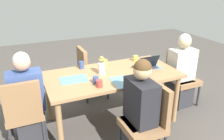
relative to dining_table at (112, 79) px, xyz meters
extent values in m
plane|color=#4C4742|center=(0.00, 0.00, -0.67)|extent=(10.00, 10.00, 0.00)
cube|color=#9E754C|center=(0.00, 0.00, 0.07)|extent=(1.81, 0.92, 0.04)
cylinder|color=#9E754C|center=(-0.83, -0.38, -0.31)|extent=(0.07, 0.07, 0.71)
cylinder|color=#9E754C|center=(0.83, -0.38, -0.31)|extent=(0.07, 0.07, 0.71)
cylinder|color=#9E754C|center=(-0.83, 0.38, -0.31)|extent=(0.07, 0.07, 0.71)
cylinder|color=#9E754C|center=(0.83, 0.38, -0.31)|extent=(0.07, 0.07, 0.71)
cube|color=olive|center=(1.26, 0.00, -0.26)|extent=(0.44, 0.44, 0.08)
cube|color=olive|center=(1.26, 0.19, 0.01)|extent=(0.42, 0.06, 0.45)
cylinder|color=#333338|center=(1.45, -0.19, -0.48)|extent=(0.04, 0.04, 0.37)
cylinder|color=#333338|center=(1.07, -0.19, -0.48)|extent=(0.04, 0.04, 0.37)
cylinder|color=#333338|center=(1.45, 0.19, -0.48)|extent=(0.04, 0.04, 0.37)
cylinder|color=#333338|center=(1.07, 0.19, -0.48)|extent=(0.04, 0.04, 0.37)
cube|color=#2D2D33|center=(1.20, 0.00, -0.44)|extent=(0.34, 0.36, 0.45)
cube|color=#B7B2A8|center=(1.20, 0.00, 0.03)|extent=(0.40, 0.24, 0.50)
sphere|color=tan|center=(1.20, 0.00, 0.40)|extent=(0.20, 0.20, 0.20)
sphere|color=beige|center=(1.20, 0.00, 0.43)|extent=(0.19, 0.19, 0.19)
cube|color=olive|center=(-1.18, 0.03, -0.26)|extent=(0.44, 0.44, 0.08)
cube|color=olive|center=(-1.18, -0.16, 0.01)|extent=(0.42, 0.06, 0.45)
cylinder|color=#333338|center=(-1.37, 0.22, -0.48)|extent=(0.04, 0.04, 0.37)
cylinder|color=#333338|center=(-0.99, 0.22, -0.48)|extent=(0.04, 0.04, 0.37)
cylinder|color=#333338|center=(-0.99, -0.16, -0.48)|extent=(0.04, 0.04, 0.37)
cube|color=#2D2D33|center=(-1.12, 0.03, -0.44)|extent=(0.34, 0.36, 0.45)
cube|color=#384C84|center=(-1.12, 0.03, 0.03)|extent=(0.40, 0.24, 0.50)
sphere|color=tan|center=(-1.12, 0.03, 0.40)|extent=(0.20, 0.20, 0.20)
sphere|color=beige|center=(-1.12, 0.03, 0.43)|extent=(0.19, 0.19, 0.19)
cube|color=olive|center=(0.02, -0.80, -0.26)|extent=(0.44, 0.44, 0.08)
cube|color=olive|center=(0.21, -0.80, 0.01)|extent=(0.06, 0.42, 0.45)
cylinder|color=#333338|center=(-0.17, -0.61, -0.48)|extent=(0.04, 0.04, 0.37)
cylinder|color=#333338|center=(0.21, -0.61, -0.48)|extent=(0.04, 0.04, 0.37)
cube|color=#2D2D33|center=(0.02, -0.74, -0.44)|extent=(0.36, 0.34, 0.45)
cube|color=#232328|center=(0.02, -0.74, 0.03)|extent=(0.24, 0.40, 0.50)
sphere|color=tan|center=(0.02, -0.74, 0.40)|extent=(0.20, 0.20, 0.20)
sphere|color=#51381E|center=(0.02, -0.74, 0.43)|extent=(0.19, 0.19, 0.19)
cube|color=olive|center=(0.01, 0.82, -0.26)|extent=(0.44, 0.44, 0.08)
cube|color=olive|center=(-0.18, 0.82, 0.01)|extent=(0.06, 0.42, 0.45)
cylinder|color=#333338|center=(0.20, 1.01, -0.48)|extent=(0.04, 0.04, 0.37)
cylinder|color=#333338|center=(0.20, 0.63, -0.48)|extent=(0.04, 0.04, 0.37)
cylinder|color=#333338|center=(-0.18, 1.01, -0.48)|extent=(0.04, 0.04, 0.37)
cylinder|color=#333338|center=(-0.18, 0.63, -0.48)|extent=(0.04, 0.04, 0.37)
cylinder|color=silver|center=(-0.13, 0.04, 0.16)|extent=(0.09, 0.09, 0.16)
sphere|color=gold|center=(-0.11, 0.04, 0.29)|extent=(0.05, 0.05, 0.05)
cylinder|color=#477A3D|center=(-0.11, 0.04, 0.26)|extent=(0.01, 0.01, 0.04)
sphere|color=gold|center=(-0.14, 0.05, 0.29)|extent=(0.05, 0.05, 0.05)
cylinder|color=#477A3D|center=(-0.14, 0.05, 0.27)|extent=(0.01, 0.01, 0.05)
sphere|color=gold|center=(-0.14, 0.03, 0.32)|extent=(0.05, 0.05, 0.05)
cylinder|color=#477A3D|center=(-0.14, 0.03, 0.28)|extent=(0.01, 0.01, 0.08)
cube|color=slate|center=(0.57, 0.00, 0.09)|extent=(0.36, 0.26, 0.00)
cube|color=slate|center=(-0.53, 0.01, 0.09)|extent=(0.37, 0.28, 0.00)
cube|color=slate|center=(0.01, -0.30, 0.09)|extent=(0.29, 0.38, 0.00)
cube|color=#38383D|center=(0.53, 0.00, 0.10)|extent=(0.32, 0.22, 0.02)
cube|color=black|center=(0.53, -0.07, 0.20)|extent=(0.31, 0.09, 0.19)
cylinder|color=#DBC64C|center=(0.54, 0.31, 0.13)|extent=(0.08, 0.08, 0.09)
cylinder|color=#DBC64C|center=(0.02, 0.30, 0.13)|extent=(0.07, 0.07, 0.09)
cylinder|color=#33477A|center=(-0.31, -0.20, 0.13)|extent=(0.07, 0.07, 0.09)
cylinder|color=#AD3D38|center=(-0.31, -0.32, 0.13)|extent=(0.08, 0.08, 0.09)
cylinder|color=#33477A|center=(-0.33, 0.35, 0.14)|extent=(0.08, 0.08, 0.10)
camera|label=1|loc=(-1.16, -2.63, 1.30)|focal=36.55mm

